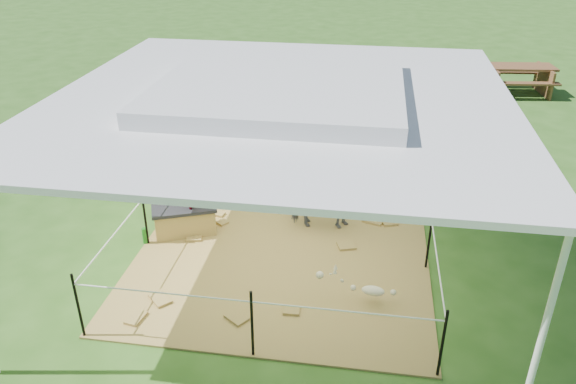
# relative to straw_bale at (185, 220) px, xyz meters

# --- Properties ---
(ground) EXTENTS (90.00, 90.00, 0.00)m
(ground) POSITION_rel_straw_bale_xyz_m (1.75, -0.45, -0.25)
(ground) COLOR #2D5919
(ground) RESTS_ON ground
(hay_patch) EXTENTS (4.60, 4.60, 0.03)m
(hay_patch) POSITION_rel_straw_bale_xyz_m (1.75, -0.45, -0.24)
(hay_patch) COLOR brown
(hay_patch) RESTS_ON ground
(canopy_tent) EXTENTS (6.30, 6.30, 2.90)m
(canopy_tent) POSITION_rel_straw_bale_xyz_m (1.75, -0.45, 2.44)
(canopy_tent) COLOR silver
(canopy_tent) RESTS_ON ground
(rope_fence) EXTENTS (4.54, 4.54, 1.00)m
(rope_fence) POSITION_rel_straw_bale_xyz_m (1.75, -0.45, 0.39)
(rope_fence) COLOR black
(rope_fence) RESTS_ON ground
(straw_bale) EXTENTS (1.11, 0.83, 0.44)m
(straw_bale) POSITION_rel_straw_bale_xyz_m (0.00, 0.00, 0.00)
(straw_bale) COLOR #A1763A
(straw_bale) RESTS_ON hay_patch
(dark_cloth) EXTENTS (1.19, 0.91, 0.06)m
(dark_cloth) POSITION_rel_straw_bale_xyz_m (0.00, 0.00, 0.25)
(dark_cloth) COLOR black
(dark_cloth) RESTS_ON straw_bale
(woman) EXTENTS (0.43, 0.51, 1.19)m
(woman) POSITION_rel_straw_bale_xyz_m (0.10, 0.00, 0.82)
(woman) COLOR #A30F1A
(woman) RESTS_ON straw_bale
(green_bottle) EXTENTS (0.10, 0.10, 0.28)m
(green_bottle) POSITION_rel_straw_bale_xyz_m (-0.55, -0.45, -0.08)
(green_bottle) COLOR #1D781A
(green_bottle) RESTS_ON hay_patch
(pony) EXTENTS (1.25, 0.65, 1.02)m
(pony) POSITION_rel_straw_bale_xyz_m (2.34, 0.48, 0.29)
(pony) COLOR #4B4B50
(pony) RESTS_ON hay_patch
(pink_hat) EXTENTS (0.32, 0.32, 0.15)m
(pink_hat) POSITION_rel_straw_bale_xyz_m (2.34, 0.48, 0.87)
(pink_hat) COLOR pink
(pink_hat) RESTS_ON pony
(foal) EXTENTS (0.93, 0.56, 0.50)m
(foal) POSITION_rel_straw_bale_xyz_m (3.19, -1.47, 0.03)
(foal) COLOR beige
(foal) RESTS_ON hay_patch
(trash_barrel) EXTENTS (0.83, 0.83, 1.00)m
(trash_barrel) POSITION_rel_straw_bale_xyz_m (5.06, 5.82, 0.25)
(trash_barrel) COLOR #172EAC
(trash_barrel) RESTS_ON ground
(picnic_table_near) EXTENTS (2.29, 1.83, 0.86)m
(picnic_table_near) POSITION_rel_straw_bale_xyz_m (3.62, 7.27, 0.18)
(picnic_table_near) COLOR #54371D
(picnic_table_near) RESTS_ON ground
(picnic_table_far) EXTENTS (2.13, 1.64, 0.82)m
(picnic_table_far) POSITION_rel_straw_bale_xyz_m (7.16, 9.06, 0.16)
(picnic_table_far) COLOR brown
(picnic_table_far) RESTS_ON ground
(distant_person) EXTENTS (0.70, 0.63, 1.20)m
(distant_person) POSITION_rel_straw_bale_xyz_m (4.58, 6.90, 0.35)
(distant_person) COLOR #3388C0
(distant_person) RESTS_ON ground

